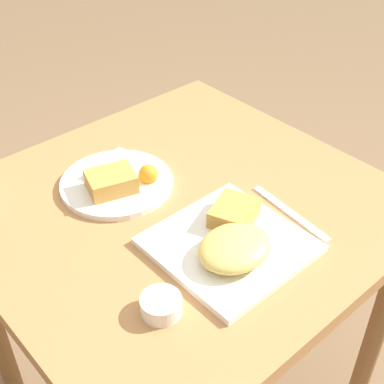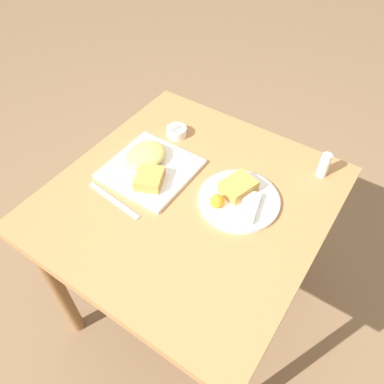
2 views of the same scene
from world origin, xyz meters
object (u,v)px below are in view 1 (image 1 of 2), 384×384
plate_square_near (232,241)px  plate_oval_far (117,181)px  sauce_ramekin (161,305)px  butter_knife (290,213)px

plate_square_near → plate_oval_far: bearing=98.4°
plate_square_near → plate_oval_far: plate_square_near is taller
sauce_ramekin → butter_knife: 0.36m
plate_square_near → plate_oval_far: size_ratio=1.08×
plate_square_near → butter_knife: bearing=-1.7°
sauce_ramekin → plate_square_near: bearing=8.1°
plate_square_near → butter_knife: size_ratio=1.25×
plate_oval_far → sauce_ramekin: (-0.15, -0.34, 0.00)m
plate_square_near → sauce_ramekin: (-0.19, -0.03, -0.00)m
plate_oval_far → sauce_ramekin: plate_oval_far is taller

